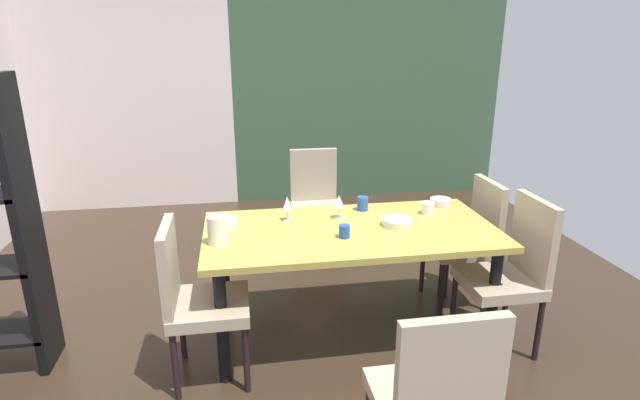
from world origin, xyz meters
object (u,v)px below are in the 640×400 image
object	(u,v)px
cup_west	(363,204)
pitcher_right	(218,230)
chair_head_near	(435,398)
wine_glass_near_shelf	(287,204)
chair_left_near	(194,295)
chair_right_near	(512,268)
dining_table	(351,241)
serving_bowl_front	(441,202)
cup_center	(344,231)
serving_bowl_near_window	(397,222)
serving_bowl_corner	(227,223)
cup_left	(428,208)
chair_head_far	(316,199)
wine_glass_east	(339,202)
chair_right_far	(470,236)

from	to	relation	value
cup_west	pitcher_right	distance (m)	1.06
chair_head_near	wine_glass_near_shelf	distance (m)	1.62
chair_left_near	chair_right_near	bearing A→B (deg)	90.00
dining_table	serving_bowl_front	distance (m)	0.80
chair_right_near	cup_center	bearing A→B (deg)	81.91
chair_right_near	serving_bowl_front	distance (m)	0.70
serving_bowl_near_window	cup_west	xyz separation A→B (m)	(-0.15, 0.33, 0.02)
serving_bowl_corner	cup_west	xyz separation A→B (m)	(0.93, 0.17, 0.02)
serving_bowl_corner	cup_left	world-z (taller)	cup_left
serving_bowl_front	cup_west	xyz separation A→B (m)	(-0.57, 0.00, 0.02)
dining_table	pitcher_right	size ratio (longest dim) A/B	10.84
serving_bowl_front	cup_center	xyz separation A→B (m)	(-0.80, -0.46, 0.01)
chair_head_far	pitcher_right	distance (m)	1.66
dining_table	serving_bowl_corner	distance (m)	0.79
wine_glass_near_shelf	cup_left	world-z (taller)	wine_glass_near_shelf
chair_right_near	wine_glass_near_shelf	xyz separation A→B (m)	(-1.34, 0.50, 0.33)
chair_right_near	wine_glass_east	world-z (taller)	chair_right_near
dining_table	cup_left	bearing A→B (deg)	17.03
chair_head_near	wine_glass_east	world-z (taller)	chair_head_near
chair_head_near	serving_bowl_corner	world-z (taller)	chair_head_near
chair_head_far	serving_bowl_near_window	distance (m)	1.38
chair_head_far	serving_bowl_near_window	bearing A→B (deg)	103.70
wine_glass_east	cup_left	size ratio (longest dim) A/B	1.91
chair_right_near	cup_west	bearing A→B (deg)	52.74
chair_right_far	cup_left	bearing A→B (deg)	106.29
chair_left_near	chair_head_far	bearing A→B (deg)	149.55
serving_bowl_near_window	cup_left	size ratio (longest dim) A/B	2.36
chair_head_far	chair_right_near	xyz separation A→B (m)	(0.98, -1.60, 0.01)
chair_head_near	chair_left_near	world-z (taller)	chair_head_near
cup_center	chair_right_near	bearing A→B (deg)	-8.09
dining_table	serving_bowl_corner	xyz separation A→B (m)	(-0.77, 0.15, 0.11)
serving_bowl_front	chair_right_near	bearing A→B (deg)	-69.03
dining_table	cup_left	size ratio (longest dim) A/B	22.06
chair_head_near	cup_west	xyz separation A→B (m)	(0.11, 1.64, 0.27)
serving_bowl_near_window	cup_left	distance (m)	0.32
chair_right_far	wine_glass_east	xyz separation A→B (m)	(-0.99, -0.09, 0.34)
chair_right_far	chair_left_near	distance (m)	2.00
chair_left_near	cup_left	world-z (taller)	chair_left_near
chair_right_far	dining_table	bearing A→B (deg)	106.74
serving_bowl_corner	dining_table	bearing A→B (deg)	-11.22
chair_left_near	serving_bowl_near_window	size ratio (longest dim) A/B	4.86
wine_glass_east	cup_left	distance (m)	0.62
serving_bowl_front	pitcher_right	distance (m)	1.60
chair_head_far	cup_left	xyz separation A→B (m)	(0.59, -1.14, 0.26)
chair_head_far	serving_bowl_front	xyz separation A→B (m)	(0.74, -0.99, 0.25)
wine_glass_east	chair_left_near	bearing A→B (deg)	-152.16
cup_west	serving_bowl_near_window	bearing A→B (deg)	-65.67
cup_west	pitcher_right	bearing A→B (deg)	-155.91
serving_bowl_near_window	cup_west	bearing A→B (deg)	114.33
chair_head_far	cup_center	bearing A→B (deg)	87.80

